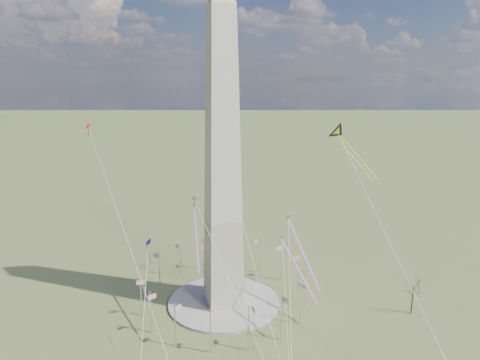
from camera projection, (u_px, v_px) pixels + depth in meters
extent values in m
plane|color=#47562B|center=(224.00, 303.00, 138.74)|extent=(2000.00, 2000.00, 0.00)
cylinder|color=#A6A198|center=(224.00, 302.00, 138.65)|extent=(36.00, 36.00, 0.80)
cylinder|color=silver|center=(298.00, 274.00, 144.61)|extent=(0.36, 0.36, 13.00)
cube|color=#B41818|center=(297.00, 258.00, 144.60)|extent=(2.40, 0.08, 1.50)
cylinder|color=silver|center=(281.00, 263.00, 153.31)|extent=(0.36, 0.36, 13.00)
cube|color=#B41818|center=(279.00, 248.00, 153.07)|extent=(2.25, 0.99, 1.50)
cylinder|color=silver|center=(259.00, 256.00, 159.57)|extent=(0.36, 0.36, 13.00)
cube|color=#B41818|center=(256.00, 242.00, 158.94)|extent=(1.75, 1.75, 1.50)
cylinder|color=silver|center=(233.00, 253.00, 162.42)|extent=(0.36, 0.36, 13.00)
cube|color=#B41818|center=(229.00, 240.00, 161.33)|extent=(0.99, 2.25, 1.50)
cylinder|color=silver|center=(206.00, 254.00, 161.45)|extent=(0.36, 0.36, 13.00)
cube|color=#B41818|center=(203.00, 241.00, 159.86)|extent=(0.08, 2.40, 1.50)
cylinder|color=silver|center=(181.00, 259.00, 156.79)|extent=(0.36, 0.36, 13.00)
cube|color=#B41818|center=(177.00, 246.00, 154.76)|extent=(0.99, 2.25, 1.50)
cylinder|color=silver|center=(159.00, 268.00, 149.15)|extent=(0.36, 0.36, 13.00)
cube|color=#B41818|center=(156.00, 255.00, 146.81)|extent=(1.75, 1.75, 1.50)
cylinder|color=silver|center=(145.00, 281.00, 139.70)|extent=(0.36, 0.36, 13.00)
cube|color=#B41818|center=(143.00, 268.00, 137.22)|extent=(2.25, 0.99, 1.50)
cylinder|color=silver|center=(141.00, 296.00, 129.88)|extent=(0.36, 0.36, 13.00)
cube|color=#B41818|center=(140.00, 282.00, 127.45)|extent=(2.40, 0.08, 1.50)
cylinder|color=silver|center=(151.00, 312.00, 121.17)|extent=(0.36, 0.36, 13.00)
cube|color=#B41818|center=(152.00, 297.00, 118.98)|extent=(2.25, 0.99, 1.50)
cylinder|color=silver|center=(175.00, 325.00, 114.92)|extent=(0.36, 0.36, 13.00)
cube|color=#B41818|center=(178.00, 308.00, 113.10)|extent=(1.75, 1.75, 1.50)
cylinder|color=silver|center=(210.00, 331.00, 112.06)|extent=(0.36, 0.36, 13.00)
cube|color=#B41818|center=(215.00, 313.00, 110.72)|extent=(0.99, 2.25, 1.50)
cylinder|color=silver|center=(249.00, 329.00, 113.04)|extent=(0.36, 0.36, 13.00)
cube|color=#B41818|center=(254.00, 310.00, 112.19)|extent=(0.08, 2.40, 1.50)
cylinder|color=silver|center=(281.00, 319.00, 117.70)|extent=(0.36, 0.36, 13.00)
cube|color=#B41818|center=(285.00, 300.00, 117.28)|extent=(0.99, 2.25, 1.50)
cylinder|color=silver|center=(300.00, 304.00, 125.34)|extent=(0.36, 0.36, 13.00)
cube|color=#B41818|center=(302.00, 286.00, 125.23)|extent=(1.75, 1.75, 1.50)
cylinder|color=silver|center=(305.00, 288.00, 134.79)|extent=(0.36, 0.36, 13.00)
cube|color=#B41818|center=(306.00, 271.00, 134.82)|extent=(2.25, 0.99, 1.50)
cylinder|color=#4A3B2D|center=(412.00, 301.00, 131.63)|extent=(0.42, 0.42, 8.64)
cube|color=orange|center=(359.00, 157.00, 138.12)|extent=(4.52, 16.79, 12.05)
cube|color=orange|center=(354.00, 157.00, 137.03)|extent=(4.52, 16.79, 12.05)
cube|color=#40176A|center=(148.00, 242.00, 127.16)|extent=(1.75, 2.81, 2.30)
cube|color=#FF2831|center=(149.00, 254.00, 128.03)|extent=(1.49, 2.75, 7.93)
cube|color=#FF2831|center=(303.00, 253.00, 120.90)|extent=(0.84, 20.54, 12.86)
cube|color=#FF2831|center=(196.00, 236.00, 119.62)|extent=(3.59, 20.97, 13.22)
cube|color=#FF2831|center=(299.00, 271.00, 132.29)|extent=(3.69, 20.09, 12.67)
cube|color=#E7411B|center=(88.00, 126.00, 145.17)|extent=(1.66, 1.50, 1.67)
cube|color=#E7411B|center=(88.00, 131.00, 145.59)|extent=(0.26, 1.43, 3.82)
cube|color=white|center=(207.00, 90.00, 163.99)|extent=(1.45, 1.60, 1.61)
cube|color=white|center=(207.00, 95.00, 164.39)|extent=(0.40, 1.40, 3.68)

